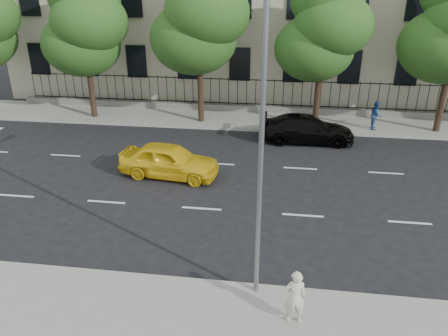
# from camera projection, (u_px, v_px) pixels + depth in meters

# --- Properties ---
(ground) EXTENTS (120.00, 120.00, 0.00)m
(ground) POSITION_uv_depth(u_px,v_px,m) (189.00, 244.00, 15.22)
(ground) COLOR black
(ground) RESTS_ON ground
(near_sidewalk) EXTENTS (60.00, 4.00, 0.15)m
(near_sidewalk) POSITION_uv_depth(u_px,v_px,m) (157.00, 326.00, 11.58)
(near_sidewalk) COLOR gray
(near_sidewalk) RESTS_ON ground
(far_sidewalk) EXTENTS (60.00, 4.00, 0.15)m
(far_sidewalk) POSITION_uv_depth(u_px,v_px,m) (234.00, 119.00, 27.84)
(far_sidewalk) COLOR gray
(far_sidewalk) RESTS_ON ground
(lane_markings) EXTENTS (49.60, 4.62, 0.01)m
(lane_markings) POSITION_uv_depth(u_px,v_px,m) (211.00, 184.00, 19.51)
(lane_markings) COLOR silver
(lane_markings) RESTS_ON ground
(iron_fence) EXTENTS (30.00, 0.50, 2.20)m
(iron_fence) POSITION_uv_depth(u_px,v_px,m) (237.00, 103.00, 29.14)
(iron_fence) COLOR slate
(iron_fence) RESTS_ON far_sidewalk
(street_light) EXTENTS (0.25, 3.32, 8.05)m
(street_light) POSITION_uv_depth(u_px,v_px,m) (263.00, 122.00, 11.20)
(street_light) COLOR slate
(street_light) RESTS_ON near_sidewalk
(tree_b) EXTENTS (5.53, 5.12, 8.97)m
(tree_b) POSITION_uv_depth(u_px,v_px,m) (85.00, 24.00, 26.01)
(tree_b) COLOR #382619
(tree_b) RESTS_ON far_sidewalk
(tree_c) EXTENTS (5.89, 5.50, 9.80)m
(tree_c) POSITION_uv_depth(u_px,v_px,m) (200.00, 15.00, 24.91)
(tree_c) COLOR #382619
(tree_c) RESTS_ON far_sidewalk
(tree_d) EXTENTS (5.34, 4.94, 8.84)m
(tree_d) POSITION_uv_depth(u_px,v_px,m) (324.00, 27.00, 24.28)
(tree_d) COLOR #382619
(tree_d) RESTS_ON far_sidewalk
(yellow_taxi) EXTENTS (4.75, 2.37, 1.55)m
(yellow_taxi) POSITION_uv_depth(u_px,v_px,m) (169.00, 160.00, 19.97)
(yellow_taxi) COLOR yellow
(yellow_taxi) RESTS_ON ground
(black_sedan) EXTENTS (5.19, 2.22, 1.49)m
(black_sedan) POSITION_uv_depth(u_px,v_px,m) (307.00, 129.00, 24.10)
(black_sedan) COLOR black
(black_sedan) RESTS_ON ground
(woman_near) EXTENTS (0.63, 0.46, 1.60)m
(woman_near) POSITION_uv_depth(u_px,v_px,m) (295.00, 297.00, 11.33)
(woman_near) COLOR beige
(woman_near) RESTS_ON near_sidewalk
(pedestrian_far) EXTENTS (0.77, 0.91, 1.68)m
(pedestrian_far) POSITION_uv_depth(u_px,v_px,m) (376.00, 115.00, 25.62)
(pedestrian_far) COLOR navy
(pedestrian_far) RESTS_ON far_sidewalk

